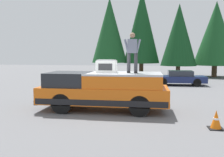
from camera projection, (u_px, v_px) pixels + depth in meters
name	position (u px, v px, depth m)	size (l,w,h in m)	color
ground_plane	(106.00, 111.00, 10.52)	(90.00, 90.00, 0.00)	slate
pickup_truck	(104.00, 90.00, 10.52)	(2.01, 5.54, 1.65)	orange
compressor_unit	(107.00, 66.00, 10.44)	(0.65, 0.84, 0.56)	white
person_on_truck_bed	(132.00, 52.00, 10.17)	(0.29, 0.72, 1.69)	#333338
parked_car_navy	(179.00, 78.00, 19.34)	(1.64, 4.10, 1.16)	navy
traffic_cone	(216.00, 120.00, 7.88)	(0.47, 0.47, 0.62)	black
conifer_far_left	(216.00, 34.00, 26.06)	(4.53, 4.53, 8.15)	#4C3826
conifer_left	(179.00, 35.00, 25.50)	(3.76, 3.76, 7.78)	#4C3826
conifer_center_left	(142.00, 27.00, 27.30)	(4.06, 4.06, 9.66)	#4C3826
conifer_center_right	(110.00, 30.00, 27.06)	(3.95, 3.95, 8.76)	#4C3826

